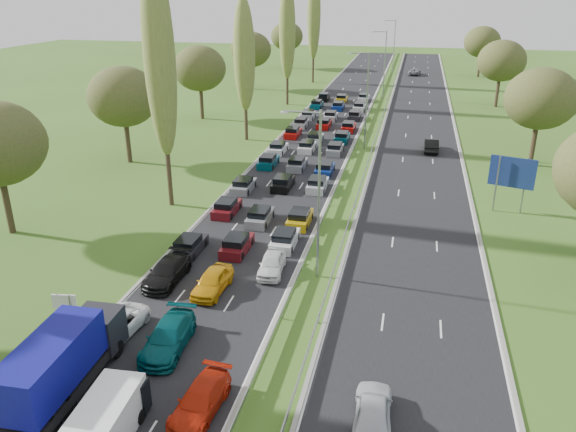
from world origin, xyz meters
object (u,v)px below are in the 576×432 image
Objects in this scene: near_car_2 at (116,326)px; info_sign at (65,305)px; direction_sign at (512,175)px; white_van_rear at (105,423)px; blue_lorry at (64,360)px; near_car_3 at (167,271)px.

info_sign is (-3.55, 0.40, 0.69)m from near_car_2.
near_car_2 is at bearing -134.17° from direction_sign.
near_car_2 is 0.88× the size of white_van_rear.
near_car_2 is at bearing 88.06° from blue_lorry.
near_car_3 reaches higher than near_car_2.
near_car_2 is at bearing -6.37° from info_sign.
info_sign is at bearing -119.27° from near_car_3.
near_car_2 is 2.25× the size of info_sign.
blue_lorry is 6.50m from info_sign.
near_car_2 is 0.91× the size of direction_sign.
blue_lorry is at bearing -90.08° from near_car_3.
white_van_rear is at bearing -38.63° from blue_lorry.
white_van_rear is 1.03× the size of direction_sign.
blue_lorry is 1.60× the size of white_van_rear.
near_car_2 is 0.92× the size of near_car_3.
direction_sign reaches higher than info_sign.
white_van_rear is at bearing -122.45° from direction_sign.
direction_sign is at bearing 50.38° from near_car_2.
direction_sign is at bearing 38.15° from near_car_3.
direction_sign is at bearing 54.12° from white_van_rear.
near_car_3 is at bearing 100.24° from white_van_rear.
white_van_rear reaches higher than info_sign.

